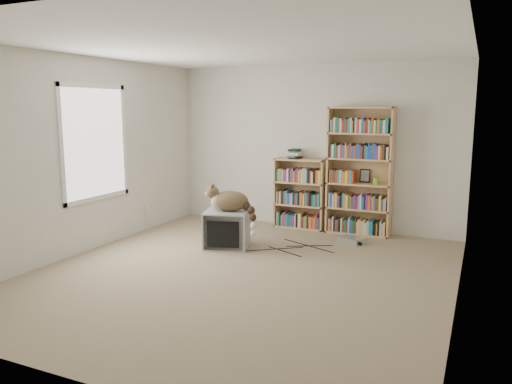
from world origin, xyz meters
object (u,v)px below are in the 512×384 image
at_px(bookcase_short, 301,196).
at_px(dvd_player, 352,240).
at_px(cat, 233,204).
at_px(bookcase_tall, 360,175).
at_px(crt_tv, 227,229).

height_order(bookcase_short, dvd_player, bookcase_short).
xyz_separation_m(cat, bookcase_short, (0.42, 1.46, -0.10)).
height_order(bookcase_tall, dvd_player, bookcase_tall).
relative_size(bookcase_tall, dvd_player, 5.52).
xyz_separation_m(crt_tv, cat, (0.10, -0.00, 0.35)).
bearing_deg(crt_tv, cat, -17.74).
xyz_separation_m(crt_tv, bookcase_short, (0.52, 1.46, 0.25)).
height_order(cat, dvd_player, cat).
bearing_deg(crt_tv, bookcase_tall, 28.96).
height_order(cat, bookcase_short, bookcase_short).
relative_size(crt_tv, cat, 0.85).
height_order(crt_tv, cat, cat).
bearing_deg(crt_tv, dvd_player, 15.06).
bearing_deg(bookcase_tall, crt_tv, -134.50).
relative_size(crt_tv, bookcase_short, 0.64).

